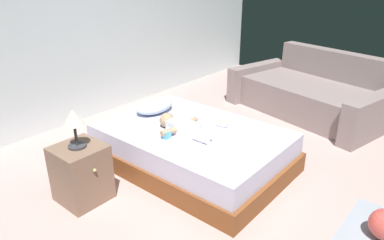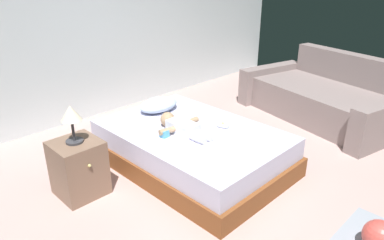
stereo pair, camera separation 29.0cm
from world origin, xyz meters
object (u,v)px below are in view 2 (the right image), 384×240
Objects in this scene: baby at (180,126)px; nightstand at (79,168)px; bed at (192,148)px; toothbrush at (186,119)px; couch at (325,97)px; baby_bottle at (223,125)px; toy_block at (164,134)px; pillow at (158,105)px; lamp at (71,116)px; toy_ball at (379,236)px.

nightstand is at bearing 161.42° from baby.
bed is 1.13m from nightstand.
toothbrush is 2.20m from couch.
baby is at bearing 146.49° from baby_bottle.
toothbrush is at bearing -7.19° from nightstand.
baby is 5.06× the size of baby_bottle.
toothbrush is 1.21m from nightstand.
baby is 0.20m from toy_block.
toy_block is at bearing -160.53° from toothbrush.
lamp reaches higher than pillow.
nightstand is at bearing 168.06° from couch.
baby reaches higher than toothbrush.
baby is 1.22× the size of nightstand.
couch is 3.39m from nightstand.
toothbrush is at bearing 61.41° from bed.
baby_bottle is (0.24, -0.20, 0.24)m from bed.
toy_block is (-0.43, -0.15, 0.03)m from toothbrush.
toy_ball is at bearing -90.73° from toothbrush.
toy_ball is (-2.15, -1.48, -0.15)m from couch.
nightstand is at bearing -90.00° from lamp.
nightstand is 1.44m from baby_bottle.
lamp is at bearing -167.25° from pillow.
pillow is 1.22m from lamp.
toy_ball is (0.00, -2.45, -0.36)m from pillow.
couch is (2.36, -0.38, -0.20)m from baby.
baby reaches higher than baby_bottle.
couch is 2.59m from toy_block.
baby is (-0.21, -0.58, -0.01)m from pillow.
baby_bottle is (0.13, -0.41, 0.02)m from toothbrush.
bed is at bearing 92.82° from toy_ball.
baby is at bearing -18.58° from lamp.
nightstand is 0.84m from toy_block.
toy_ball is at bearing -145.44° from couch.
couch reaches higher than bed.
toy_block is at bearing 171.13° from couch.
pillow is (0.09, 0.62, 0.28)m from bed.
bed is at bearing -10.84° from toy_block.
baby_bottle is (1.31, -0.56, -0.32)m from lamp.
nightstand is at bearing 158.25° from toy_block.
lamp is 4.64× the size of toy_block.
bed reaches higher than toy_ball.
toy_ball is 3.23× the size of toy_block.
nightstand is 1.52× the size of lamp.
pillow reaches higher than toy_block.
lamp is (-3.31, 0.70, 0.49)m from couch.
couch reaches higher than pillow.
couch is at bearing -8.87° from toy_block.
toy_block is 0.59× the size of baby_bottle.
baby is at bearing -144.12° from toothbrush.
baby_bottle is at bearing 175.98° from couch.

